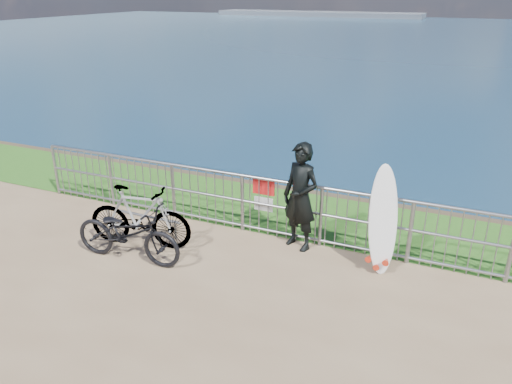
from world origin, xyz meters
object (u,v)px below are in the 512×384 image
at_px(bicycle_near, 128,233).
at_px(bicycle_far, 140,217).
at_px(surfer, 301,197).
at_px(surfboard, 382,224).

relative_size(bicycle_near, bicycle_far, 1.03).
distance_m(bicycle_near, bicycle_far, 0.52).
bearing_deg(surfer, bicycle_far, -136.20).
bearing_deg(bicycle_near, bicycle_far, 9.92).
height_order(surfer, surfboard, surfer).
bearing_deg(surfer, bicycle_near, -126.04).
height_order(surfer, bicycle_near, surfer).
xyz_separation_m(surfer, bicycle_far, (-2.56, -1.08, -0.39)).
bearing_deg(surfboard, bicycle_near, -160.58).
height_order(surfboard, bicycle_far, surfboard).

